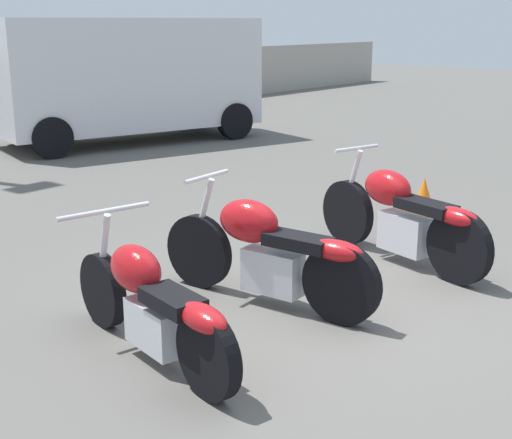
{
  "coord_description": "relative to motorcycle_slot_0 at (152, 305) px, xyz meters",
  "views": [
    {
      "loc": [
        -4.39,
        -2.92,
        2.23
      ],
      "look_at": [
        0.0,
        0.66,
        0.65
      ],
      "focal_mm": 50.0,
      "sensor_mm": 36.0,
      "label": 1
    }
  ],
  "objects": [
    {
      "name": "ground_plane",
      "position": [
        1.39,
        -0.42,
        -0.4
      ],
      "size": [
        60.0,
        60.0,
        0.0
      ],
      "primitive_type": "plane",
      "color": "#5B5954"
    },
    {
      "name": "motorcycle_slot_0",
      "position": [
        0.0,
        0.0,
        0.0
      ],
      "size": [
        0.76,
        1.93,
        0.94
      ],
      "rotation": [
        0.0,
        0.0,
        -0.21
      ],
      "color": "black",
      "rests_on": "ground_plane"
    },
    {
      "name": "motorcycle_slot_1",
      "position": [
        1.27,
        0.01,
        0.05
      ],
      "size": [
        0.55,
        2.03,
        1.01
      ],
      "rotation": [
        0.0,
        0.0,
        0.07
      ],
      "color": "black",
      "rests_on": "ground_plane"
    },
    {
      "name": "motorcycle_slot_2",
      "position": [
        2.88,
        -0.32,
        0.06
      ],
      "size": [
        0.78,
        2.05,
        1.03
      ],
      "rotation": [
        0.0,
        0.0,
        -0.27
      ],
      "color": "black",
      "rests_on": "ground_plane"
    },
    {
      "name": "parked_van",
      "position": [
        6.0,
        7.1,
        0.86
      ],
      "size": [
        5.17,
        3.16,
        2.28
      ],
      "rotation": [
        0.0,
        0.0,
        1.28
      ],
      "color": "silver",
      "rests_on": "ground_plane"
    },
    {
      "name": "traffic_cone_near",
      "position": [
        4.65,
        0.52,
        -0.22
      ],
      "size": [
        0.27,
        0.27,
        0.37
      ],
      "color": "orange",
      "rests_on": "ground_plane"
    },
    {
      "name": "traffic_cone_far",
      "position": [
        4.63,
        0.3,
        -0.18
      ],
      "size": [
        0.29,
        0.29,
        0.45
      ],
      "color": "orange",
      "rests_on": "ground_plane"
    }
  ]
}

